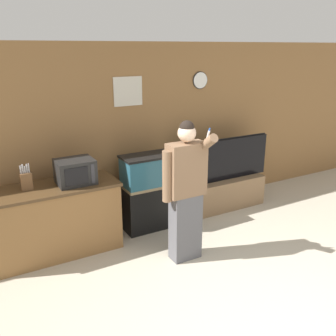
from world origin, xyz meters
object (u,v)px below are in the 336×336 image
object	(u,v)px
tv_on_stand	(225,187)
person_standing	(185,190)
aquarium_on_stand	(150,191)
knife_block	(26,180)
counter_island	(57,220)
microwave	(75,171)

from	to	relation	value
tv_on_stand	person_standing	xyz separation A→B (m)	(-1.39, -0.99, 0.55)
aquarium_on_stand	tv_on_stand	xyz separation A→B (m)	(1.37, 0.02, -0.20)
knife_block	tv_on_stand	xyz separation A→B (m)	(3.02, 0.03, -0.66)
counter_island	tv_on_stand	bearing A→B (deg)	1.68
microwave	knife_block	world-z (taller)	knife_block
person_standing	counter_island	bearing A→B (deg)	145.50
microwave	person_standing	distance (m)	1.39
tv_on_stand	person_standing	size ratio (longest dim) A/B	0.92
microwave	aquarium_on_stand	bearing A→B (deg)	4.53
aquarium_on_stand	tv_on_stand	world-z (taller)	tv_on_stand
microwave	aquarium_on_stand	world-z (taller)	microwave
aquarium_on_stand	person_standing	size ratio (longest dim) A/B	0.63
aquarium_on_stand	counter_island	bearing A→B (deg)	-177.46
microwave	counter_island	bearing A→B (deg)	174.62
tv_on_stand	person_standing	bearing A→B (deg)	-144.50
tv_on_stand	aquarium_on_stand	bearing A→B (deg)	-179.16
counter_island	microwave	distance (m)	0.66
microwave	tv_on_stand	size ratio (longest dim) A/B	0.28
knife_block	microwave	bearing A→B (deg)	-7.58
person_standing	microwave	bearing A→B (deg)	140.00
knife_block	person_standing	distance (m)	1.90
aquarium_on_stand	tv_on_stand	size ratio (longest dim) A/B	0.69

